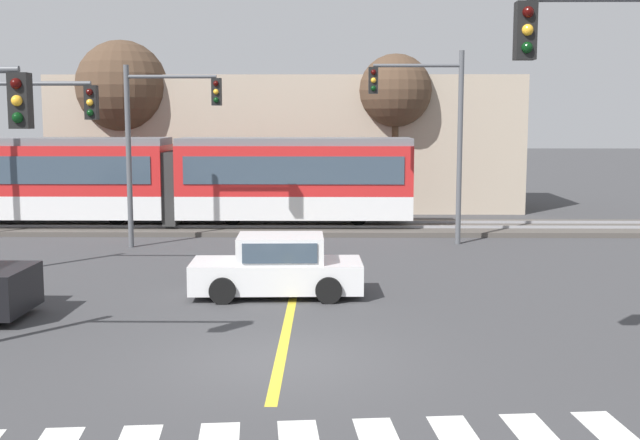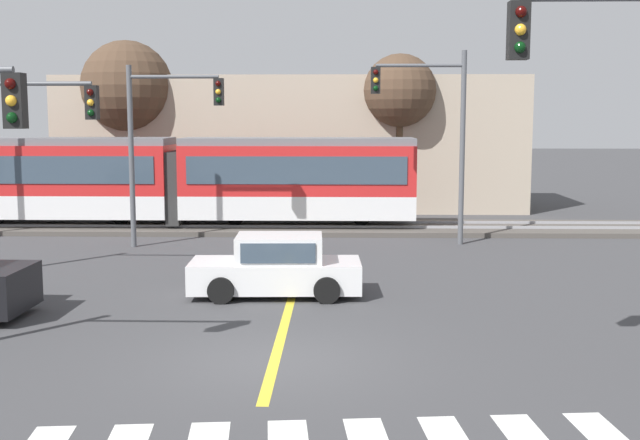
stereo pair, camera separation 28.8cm
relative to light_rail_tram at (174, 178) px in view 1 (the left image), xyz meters
name	(u,v)px [view 1 (the left image)]	position (x,y,z in m)	size (l,w,h in m)	color
ground_plane	(280,361)	(5.21, -17.05, -2.05)	(200.00, 200.00, 0.00)	#3D3D3F
track_bed	(307,228)	(5.21, 0.01, -1.96)	(120.00, 4.00, 0.18)	#4C4742
rail_near	(306,227)	(5.21, -0.71, -1.82)	(120.00, 0.08, 0.10)	#939399
rail_far	(308,222)	(5.21, 0.73, -1.82)	(120.00, 0.08, 0.10)	#939399
light_rail_tram	(174,178)	(0.00, 0.00, 0.00)	(18.50, 2.64, 3.43)	silver
lane_centre_line	(295,287)	(5.21, -10.70, -2.05)	(0.20, 17.41, 0.01)	gold
sedan_crossing	(277,268)	(4.82, -11.70, -1.35)	(4.26, 2.03, 1.52)	silver
traffic_light_far_left	(159,128)	(0.39, -4.28, 1.98)	(3.25, 0.38, 6.13)	#515459
traffic_light_far_right	(431,120)	(9.58, -3.45, 2.26)	(3.25, 0.38, 6.66)	#515459
bare_tree_west	(122,87)	(-3.34, 5.52, 3.73)	(4.14, 4.14, 7.87)	brown
bare_tree_east	(396,91)	(9.04, 5.10, 3.50)	(3.26, 3.26, 7.22)	brown
building_backdrop_far	(288,143)	(4.06, 8.05, 1.10)	(21.85, 6.00, 6.30)	tan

